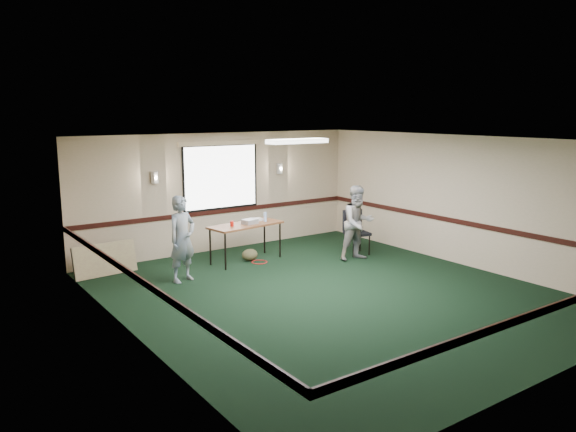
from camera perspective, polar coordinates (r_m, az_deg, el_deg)
ground at (r=10.05m, az=4.30°, el=-7.87°), size 8.00×8.00×0.00m
room_shell at (r=11.37m, az=-2.39°, el=2.51°), size 8.00×8.02×8.00m
folding_table at (r=11.99m, az=-4.31°, el=-1.09°), size 1.70×0.88×0.81m
projector at (r=11.97m, az=-3.90°, el=-0.57°), size 0.33×0.29×0.10m
game_console at (r=12.32m, az=-3.16°, el=-0.35°), size 0.22×0.17×0.05m
red_cup at (r=11.76m, az=-5.72°, el=-0.77°), size 0.07×0.07×0.11m
water_bottle at (r=12.19m, az=-2.33°, el=-0.09°), size 0.06×0.06×0.21m
duffel_bag at (r=12.15m, az=-3.92°, el=-3.96°), size 0.42×0.36×0.26m
cable_coil at (r=12.03m, az=-2.93°, el=-4.69°), size 0.45×0.45×0.02m
folded_table at (r=11.58m, az=-18.09°, el=-4.23°), size 1.26×0.30×0.64m
conference_chair at (r=12.76m, az=6.83°, el=-1.24°), size 0.57×0.59×0.98m
person_left at (r=10.71m, az=-10.69°, el=-2.30°), size 0.69×0.55×1.64m
person_right at (r=12.16m, az=7.12°, el=-0.71°), size 0.86×0.71×1.62m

